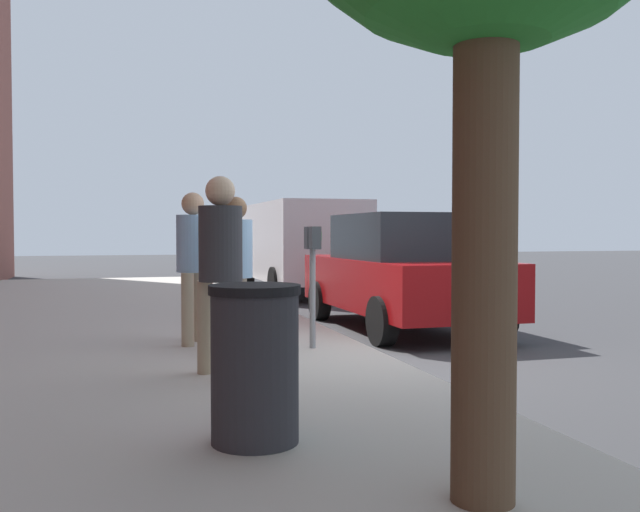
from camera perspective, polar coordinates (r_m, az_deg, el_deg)
The scene contains 9 objects.
ground_plane at distance 8.07m, azimuth 4.69°, elevation -8.73°, with size 80.00×80.00×0.00m, color #38383A.
sidewalk_slab at distance 7.54m, azimuth -17.42°, elevation -8.98°, with size 28.00×6.00×0.15m, color #B7B2A8.
parking_meter at distance 8.05m, azimuth -0.61°, elevation -0.38°, with size 0.36×0.12×1.41m.
pedestrian_at_meter at distance 7.94m, azimuth -6.91°, elevation -0.35°, with size 0.53×0.38×1.75m.
pedestrian_bystander at distance 6.54m, azimuth -8.14°, elevation -0.05°, with size 0.46×0.41×1.87m.
parking_officer at distance 8.50m, azimuth -10.35°, elevation 0.17°, with size 0.51×0.40×1.82m.
parked_sedan_near at distance 10.75m, azimuth 6.71°, elevation -1.26°, with size 4.42×2.00×1.77m.
parked_van_far at distance 16.71m, azimuth -1.71°, elevation 1.13°, with size 5.20×2.13×2.18m.
trash_bin at distance 4.51m, azimuth -5.35°, elevation -8.74°, with size 0.59×0.59×1.01m.
Camera 1 is at (-7.40, 2.83, 1.49)m, focal length 39.09 mm.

